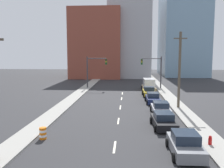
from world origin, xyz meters
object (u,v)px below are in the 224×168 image
Objects in this scene: traffic_signal_right at (155,68)px; utility_pole_right_mid at (179,70)px; sedan_black at (164,121)px; traffic_signal_left at (93,68)px; fire_hydrant at (210,141)px; sedan_navy at (153,98)px; sedan_silver at (161,108)px; box_truck_tan at (149,85)px; sedan_gray at (185,144)px; sedan_yellow at (149,92)px; traffic_barrel at (43,133)px.

traffic_signal_right is 0.67× the size of utility_pole_right_mid.
sedan_black is (-1.94, -25.80, -3.41)m from traffic_signal_right.
traffic_signal_left and traffic_signal_right have the same top height.
utility_pole_right_mid is at bearing 88.82° from fire_hydrant.
sedan_navy is at bearing -97.24° from traffic_signal_right.
sedan_navy is at bearing -53.53° from traffic_signal_left.
box_truck_tan is at bearing 89.43° from sedan_silver.
sedan_navy reaches higher than fire_hydrant.
sedan_black is at bearing 120.46° from fire_hydrant.
traffic_signal_left is 1.47× the size of sedan_gray.
sedan_yellow is (0.08, 17.41, 0.06)m from sedan_black.
sedan_black is at bearing 20.85° from traffic_barrel.
utility_pole_right_mid is at bearing 43.01° from traffic_barrel.
traffic_signal_left reaches higher than box_truck_tan.
utility_pole_right_mid reaches higher than box_truck_tan.
utility_pole_right_mid is 13.75m from fire_hydrant.
traffic_signal_left is at bearing 108.42° from sedan_gray.
fire_hydrant is at bearing -86.66° from box_truck_tan.
sedan_gray is at bearing -89.44° from sedan_navy.
sedan_black is (10.08, 3.84, 0.17)m from traffic_barrel.
sedan_silver is at bearing -88.64° from sedan_navy.
sedan_gray reaches higher than sedan_navy.
sedan_silver is at bearing -94.26° from traffic_signal_right.
traffic_signal_right is 9.22m from sedan_yellow.
sedan_yellow is (-2.66, 22.06, 0.29)m from fire_hydrant.
sedan_black reaches higher than fire_hydrant.
utility_pole_right_mid reaches higher than sedan_gray.
utility_pole_right_mid is at bearing 67.89° from sedan_black.
traffic_signal_right reaches higher than box_truck_tan.
fire_hydrant is at bearing -3.63° from traffic_barrel.
sedan_yellow is (-2.93, 9.05, -4.14)m from utility_pole_right_mid.
sedan_black is at bearing -91.55° from sedan_navy.
utility_pole_right_mid is at bearing -50.99° from sedan_navy.
sedan_gray is at bearing -12.53° from traffic_barrel.
sedan_navy is at bearing 86.85° from sedan_black.
fire_hydrant is at bearing -66.98° from traffic_signal_left.
traffic_signal_right is 30.68m from fire_hydrant.
sedan_gray is 0.93× the size of sedan_navy.
sedan_yellow is 6.05m from box_truck_tan.
sedan_black is 11.78m from sedan_navy.
traffic_signal_right reaches higher than sedan_yellow.
sedan_gray is at bearing -89.80° from sedan_yellow.
traffic_barrel is 12.84m from fire_hydrant.
traffic_signal_left is 6.62× the size of traffic_barrel.
utility_pole_right_mid is at bearing -81.85° from box_truck_tan.
sedan_gray is 17.99m from sedan_navy.
sedan_navy is (-1.78, -14.02, -3.39)m from traffic_signal_right.
traffic_signal_left is 33.29m from fire_hydrant.
sedan_gray is at bearing -144.25° from fire_hydrant.
sedan_silver is (-2.33, 9.84, 0.23)m from fire_hydrant.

